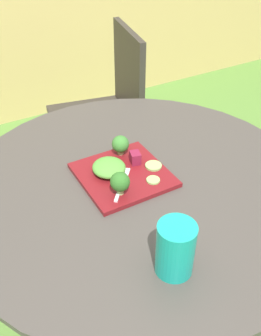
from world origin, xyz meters
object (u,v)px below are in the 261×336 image
Objects in this scene: salad_plate at (123,175)px; fork at (122,181)px; drinking_glass at (175,251)px; patio_chair at (109,102)px.

salad_plate is 1.99× the size of fork.
salad_plate is 1.89× the size of drinking_glass.
fork is at bearing -114.19° from patio_chair.
drinking_glass is (-0.06, -0.36, 0.05)m from salad_plate.
fork is at bearing 82.57° from drinking_glass.
drinking_glass is at bearing -100.00° from salad_plate.
fork is (0.04, 0.32, -0.04)m from drinking_glass.
fork reaches higher than salad_plate.
patio_chair is at bearing 65.81° from fork.
patio_chair is at bearing 66.12° from salad_plate.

